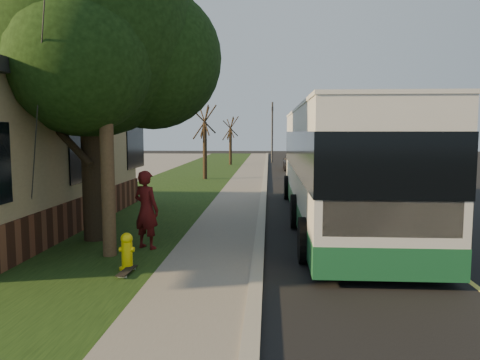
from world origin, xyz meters
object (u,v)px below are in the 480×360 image
object	(u,v)px
fire_hydrant	(127,251)
bare_tree_far	(230,141)
traffic_signal	(272,128)
utility_pole	(104,46)
skateboarder	(146,210)
leafy_tree	(92,36)
transit_bus	(338,162)
bare_tree_near	(205,143)
dumpster	(66,185)
distant_car	(294,161)
skateboard_main	(127,271)

from	to	relation	value
fire_hydrant	bare_tree_far	bearing A→B (deg)	90.76
traffic_signal	fire_hydrant	bearing A→B (deg)	-95.21
utility_pole	skateboarder	bearing A→B (deg)	46.40
leafy_tree	transit_bus	xyz separation A→B (m)	(6.54, 3.01, -3.29)
bare_tree_near	dumpster	distance (m)	9.83
distant_car	utility_pole	bearing A→B (deg)	-101.81
traffic_signal	skateboard_main	bearing A→B (deg)	-95.02
transit_bus	distant_car	world-z (taller)	transit_bus
fire_hydrant	leafy_tree	bearing A→B (deg)	120.67
fire_hydrant	skateboarder	distance (m)	1.78
skateboard_main	dumpster	world-z (taller)	dumpster
fire_hydrant	skateboard_main	size ratio (longest dim) A/B	0.98
fire_hydrant	traffic_signal	distance (m)	34.25
transit_bus	skateboard_main	world-z (taller)	transit_bus
traffic_signal	distant_car	world-z (taller)	traffic_signal
bare_tree_far	bare_tree_near	bearing A→B (deg)	-92.39
bare_tree_far	traffic_signal	distance (m)	5.44
bare_tree_far	skateboard_main	xyz separation A→B (m)	(0.49, -30.30, -1.88)
utility_pole	distant_car	distance (m)	25.55
fire_hydrant	dumpster	size ratio (longest dim) A/B	0.45
skateboard_main	traffic_signal	bearing A→B (deg)	84.98
fire_hydrant	utility_pole	xyz separation A→B (m)	(-0.71, 0.99, 4.20)
fire_hydrant	leafy_tree	world-z (taller)	leafy_tree
fire_hydrant	bare_tree_near	world-z (taller)	bare_tree_near
transit_bus	dumpster	size ratio (longest dim) A/B	7.87
distant_car	traffic_signal	bearing A→B (deg)	101.06
transit_bus	dumpster	distance (m)	11.11
leafy_tree	bare_tree_far	world-z (taller)	leafy_tree
traffic_signal	distant_car	distance (m)	8.85
fire_hydrant	distant_car	world-z (taller)	distant_car
utility_pole	skateboarder	distance (m)	3.76
utility_pole	transit_bus	xyz separation A→B (m)	(5.68, 4.66, -2.75)
bare_tree_near	traffic_signal	bearing A→B (deg)	75.96
bare_tree_far	traffic_signal	bearing A→B (deg)	48.81
fire_hydrant	transit_bus	xyz separation A→B (m)	(4.97, 5.66, 1.45)
fire_hydrant	skateboarder	xyz separation A→B (m)	(-0.04, 1.69, 0.56)
leafy_tree	bare_tree_far	distance (m)	27.56
skateboard_main	distant_car	world-z (taller)	distant_car
fire_hydrant	bare_tree_far	distance (m)	30.04
skateboarder	dumpster	bearing A→B (deg)	-28.99
fire_hydrant	utility_pole	size ratio (longest dim) A/B	0.08
skateboarder	dumpster	xyz separation A→B (m)	(-5.37, 7.71, -0.34)
bare_tree_far	distant_car	xyz separation A→B (m)	(5.06, -4.35, -1.34)
utility_pole	bare_tree_near	world-z (taller)	utility_pole
leafy_tree	bare_tree_far	xyz separation A→B (m)	(1.17, 27.35, -3.16)
fire_hydrant	skateboard_main	distance (m)	0.44
skateboard_main	dumpster	distance (m)	11.17
bare_tree_near	skateboard_main	world-z (taller)	bare_tree_near
utility_pole	bare_tree_far	xyz separation A→B (m)	(0.31, 29.01, -2.63)
utility_pole	fire_hydrant	bearing A→B (deg)	-54.62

